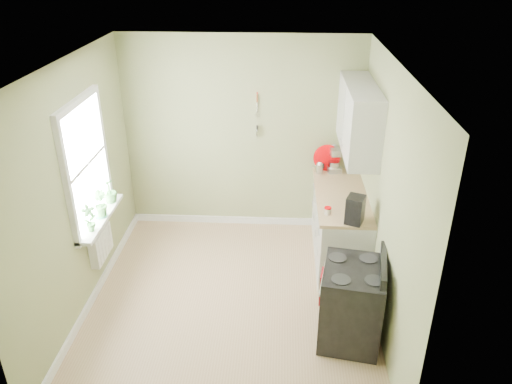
# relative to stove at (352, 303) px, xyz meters

# --- Properties ---
(floor) EXTENTS (3.20, 3.60, 0.02)m
(floor) POSITION_rel_stove_xyz_m (-1.28, 0.51, -0.44)
(floor) COLOR tan
(floor) RESTS_ON ground
(ceiling) EXTENTS (3.20, 3.60, 0.02)m
(ceiling) POSITION_rel_stove_xyz_m (-1.28, 0.51, 2.28)
(ceiling) COLOR white
(ceiling) RESTS_ON wall_back
(wall_back) EXTENTS (3.20, 0.02, 2.70)m
(wall_back) POSITION_rel_stove_xyz_m (-1.28, 2.32, 0.92)
(wall_back) COLOR #949A69
(wall_back) RESTS_ON floor
(wall_left) EXTENTS (0.02, 3.60, 2.70)m
(wall_left) POSITION_rel_stove_xyz_m (-2.89, 0.51, 0.92)
(wall_left) COLOR #949A69
(wall_left) RESTS_ON floor
(wall_right) EXTENTS (0.02, 3.60, 2.70)m
(wall_right) POSITION_rel_stove_xyz_m (0.33, 0.51, 0.92)
(wall_right) COLOR #949A69
(wall_right) RESTS_ON floor
(base_cabinets) EXTENTS (0.60, 1.60, 0.87)m
(base_cabinets) POSITION_rel_stove_xyz_m (0.02, 1.51, 0.00)
(base_cabinets) COLOR silver
(base_cabinets) RESTS_ON floor
(countertop) EXTENTS (0.64, 1.60, 0.04)m
(countertop) POSITION_rel_stove_xyz_m (0.01, 1.51, 0.46)
(countertop) COLOR tan
(countertop) RESTS_ON base_cabinets
(upper_cabinets) EXTENTS (0.35, 1.40, 0.80)m
(upper_cabinets) POSITION_rel_stove_xyz_m (0.15, 1.61, 1.42)
(upper_cabinets) COLOR silver
(upper_cabinets) RESTS_ON wall_right
(window) EXTENTS (0.06, 1.14, 1.44)m
(window) POSITION_rel_stove_xyz_m (-2.86, 0.81, 1.12)
(window) COLOR white
(window) RESTS_ON wall_left
(window_sill) EXTENTS (0.18, 1.14, 0.04)m
(window_sill) POSITION_rel_stove_xyz_m (-2.79, 0.81, 0.45)
(window_sill) COLOR white
(window_sill) RESTS_ON wall_left
(radiator) EXTENTS (0.12, 0.50, 0.35)m
(radiator) POSITION_rel_stove_xyz_m (-2.82, 0.76, 0.12)
(radiator) COLOR white
(radiator) RESTS_ON wall_left
(wall_utensils) EXTENTS (0.02, 0.14, 0.58)m
(wall_utensils) POSITION_rel_stove_xyz_m (-1.08, 2.29, 1.13)
(wall_utensils) COLOR tan
(wall_utensils) RESTS_ON wall_back
(stove) EXTENTS (0.72, 0.78, 0.97)m
(stove) POSITION_rel_stove_xyz_m (0.00, 0.00, 0.00)
(stove) COLOR black
(stove) RESTS_ON floor
(stand_mixer) EXTENTS (0.22, 0.32, 0.36)m
(stand_mixer) POSITION_rel_stove_xyz_m (-0.03, 2.25, 0.63)
(stand_mixer) COLOR #B2B2B7
(stand_mixer) RESTS_ON countertop
(kettle) EXTENTS (0.17, 0.10, 0.17)m
(kettle) POSITION_rel_stove_xyz_m (-0.23, 2.13, 0.56)
(kettle) COLOR silver
(kettle) RESTS_ON countertop
(coffee_maker) EXTENTS (0.24, 0.25, 0.32)m
(coffee_maker) POSITION_rel_stove_xyz_m (0.08, 0.81, 0.63)
(coffee_maker) COLOR black
(coffee_maker) RESTS_ON countertop
(red_tray) EXTENTS (0.36, 0.10, 0.36)m
(red_tray) POSITION_rel_stove_xyz_m (-0.13, 2.23, 0.66)
(red_tray) COLOR #D00207
(red_tray) RESTS_ON countertop
(jar) EXTENTS (0.08, 0.08, 0.09)m
(jar) POSITION_rel_stove_xyz_m (-0.20, 0.98, 0.52)
(jar) COLOR #BCB29B
(jar) RESTS_ON countertop
(plant_a) EXTENTS (0.20, 0.20, 0.32)m
(plant_a) POSITION_rel_stove_xyz_m (-2.78, 0.48, 0.63)
(plant_a) COLOR #407D3A
(plant_a) RESTS_ON window_sill
(plant_b) EXTENTS (0.22, 0.22, 0.31)m
(plant_b) POSITION_rel_stove_xyz_m (-2.78, 0.82, 0.62)
(plant_b) COLOR #407D3A
(plant_b) RESTS_ON window_sill
(plant_c) EXTENTS (0.22, 0.22, 0.30)m
(plant_c) POSITION_rel_stove_xyz_m (-2.78, 1.17, 0.62)
(plant_c) COLOR #407D3A
(plant_c) RESTS_ON window_sill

